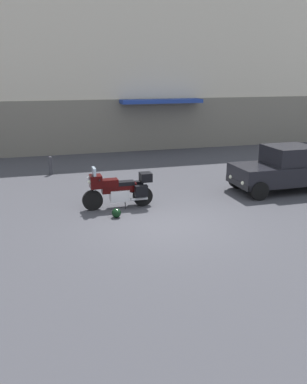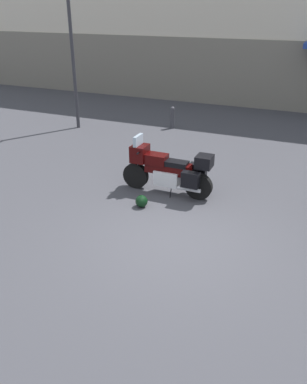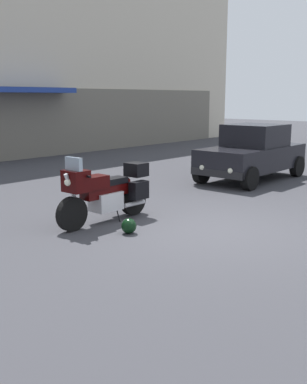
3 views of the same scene
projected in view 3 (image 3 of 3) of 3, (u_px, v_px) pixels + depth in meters
ground_plane at (212, 230)px, 8.66m from camera, size 80.00×80.00×0.00m
motorcycle at (106, 191)px, 9.09m from camera, size 2.26×0.76×1.36m
helmet at (129, 226)px, 8.40m from camera, size 0.28×0.28×0.28m
car_hatchback_near at (253, 153)px, 13.79m from camera, size 3.88×1.78×1.64m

